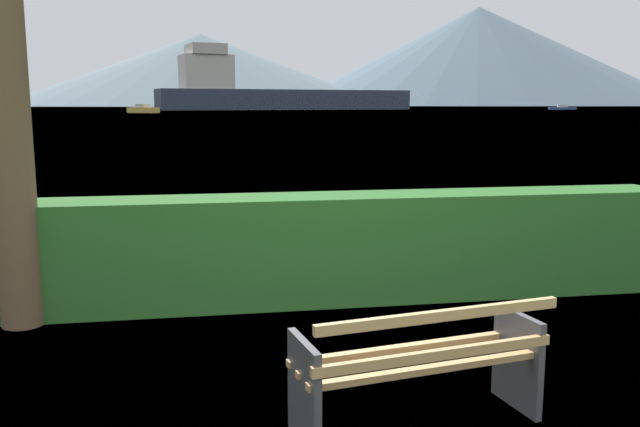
{
  "coord_description": "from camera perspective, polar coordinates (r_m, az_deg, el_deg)",
  "views": [
    {
      "loc": [
        -1.34,
        -4.01,
        2.09
      ],
      "look_at": [
        0.0,
        3.63,
        0.82
      ],
      "focal_mm": 37.79,
      "sensor_mm": 36.0,
      "label": 1
    }
  ],
  "objects": [
    {
      "name": "hedge_row",
      "position": [
        7.19,
        1.03,
        -2.93
      ],
      "size": [
        7.5,
        0.69,
        1.14
      ],
      "primitive_type": "cube",
      "color": "#2D6B28",
      "rests_on": "ground_plane"
    },
    {
      "name": "water_surface",
      "position": [
        311.83,
        -9.82,
        8.82
      ],
      "size": [
        620.0,
        620.0,
        0.0
      ],
      "primitive_type": "plane",
      "color": "slate",
      "rests_on": "ground_plane"
    },
    {
      "name": "sailboat_mid",
      "position": [
        150.91,
        -14.75,
        8.51
      ],
      "size": [
        7.16,
        7.07,
        1.89
      ],
      "color": "gold",
      "rests_on": "water_surface"
    },
    {
      "name": "ground_plane",
      "position": [
        4.71,
        8.01,
        -17.14
      ],
      "size": [
        1400.0,
        1400.0,
        0.0
      ],
      "primitive_type": "plane",
      "color": "olive"
    },
    {
      "name": "park_bench",
      "position": [
        4.49,
        8.49,
        -12.6
      ],
      "size": [
        1.71,
        0.85,
        0.87
      ],
      "color": "tan",
      "rests_on": "ground_plane"
    },
    {
      "name": "cargo_ship_large",
      "position": [
        211.02,
        -4.33,
        10.19
      ],
      "size": [
        81.19,
        30.04,
        19.11
      ],
      "color": "#2D384C",
      "rests_on": "water_surface"
    },
    {
      "name": "fishing_boat_near",
      "position": [
        231.1,
        19.85,
        8.41
      ],
      "size": [
        8.68,
        5.11,
        1.57
      ],
      "color": "#335693",
      "rests_on": "water_surface"
    },
    {
      "name": "distant_hills",
      "position": [
        570.28,
        -8.02,
        12.69
      ],
      "size": [
        888.6,
        393.52,
        87.35
      ],
      "color": "gray",
      "rests_on": "ground_plane"
    }
  ]
}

